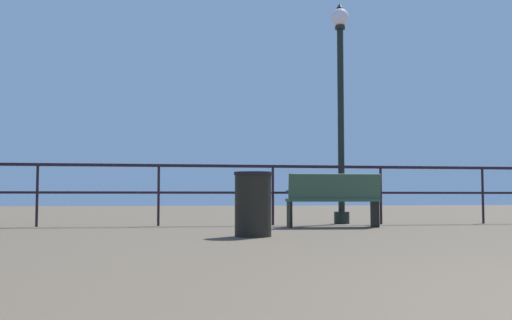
# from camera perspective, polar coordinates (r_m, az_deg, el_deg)

# --- Properties ---
(pier_railing) EXTENTS (21.93, 0.05, 1.06)m
(pier_railing) POSITION_cam_1_polar(r_m,az_deg,el_deg) (10.49, 7.02, -2.04)
(pier_railing) COLOR black
(pier_railing) RESTS_ON ground_plane
(bench_near_left) EXTENTS (1.53, 0.68, 0.87)m
(bench_near_left) POSITION_cam_1_polar(r_m,az_deg,el_deg) (9.58, 7.58, -3.63)
(bench_near_left) COLOR #34523C
(bench_near_left) RESTS_ON ground_plane
(lamppost_center) EXTENTS (0.34, 0.34, 4.14)m
(lamppost_center) POSITION_cam_1_polar(r_m,az_deg,el_deg) (11.05, 8.29, 6.39)
(lamppost_center) COLOR black
(lamppost_center) RESTS_ON ground_plane
(trash_bin) EXTENTS (0.48, 0.48, 0.81)m
(trash_bin) POSITION_cam_1_polar(r_m,az_deg,el_deg) (7.31, -0.29, -4.34)
(trash_bin) COLOR black
(trash_bin) RESTS_ON ground_plane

